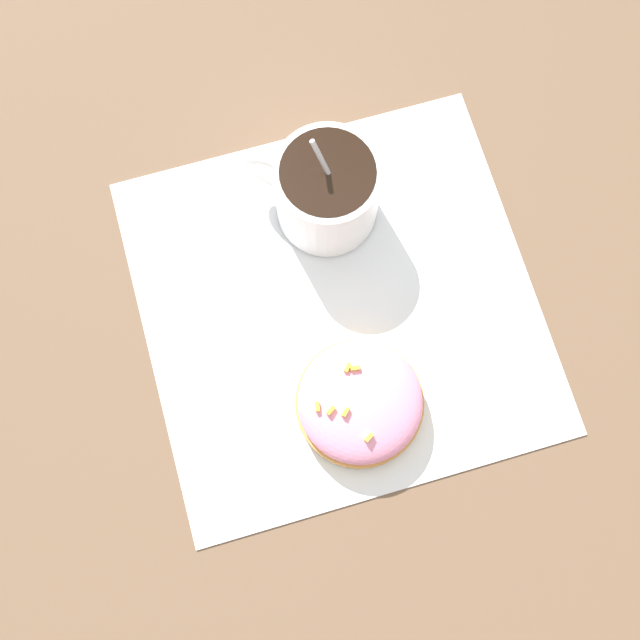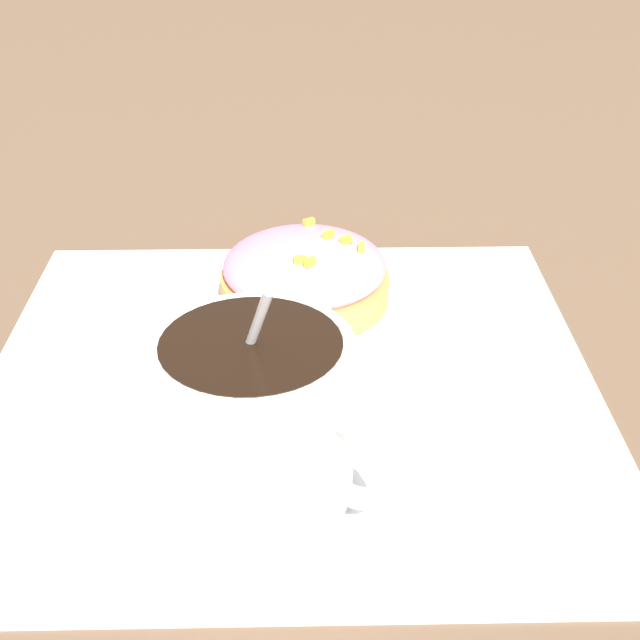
{
  "view_description": "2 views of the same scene",
  "coord_description": "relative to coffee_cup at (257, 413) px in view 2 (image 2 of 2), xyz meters",
  "views": [
    {
      "loc": [
        0.15,
        -0.04,
        0.59
      ],
      "look_at": [
        0.02,
        -0.02,
        0.04
      ],
      "focal_mm": 42.0,
      "sensor_mm": 36.0,
      "label": 1
    },
    {
      "loc": [
        -0.37,
        -0.04,
        0.26
      ],
      "look_at": [
        -0.0,
        -0.02,
        0.04
      ],
      "focal_mm": 50.0,
      "sensor_mm": 36.0,
      "label": 2
    }
  ],
  "objects": [
    {
      "name": "ground_plane",
      "position": [
        0.08,
        -0.0,
        -0.04
      ],
      "size": [
        3.0,
        3.0,
        0.0
      ],
      "primitive_type": "plane",
      "color": "brown"
    },
    {
      "name": "coffee_cup",
      "position": [
        0.0,
        0.0,
        0.0
      ],
      "size": [
        0.08,
        0.1,
        0.1
      ],
      "color": "white",
      "rests_on": "paper_napkin"
    },
    {
      "name": "frosted_pastry",
      "position": [
        0.17,
        -0.0,
        -0.02
      ],
      "size": [
        0.1,
        0.1,
        0.04
      ],
      "color": "#D19347",
      "rests_on": "paper_napkin"
    },
    {
      "name": "paper_napkin",
      "position": [
        0.08,
        -0.0,
        -0.04
      ],
      "size": [
        0.34,
        0.34,
        0.0
      ],
      "color": "white",
      "rests_on": "ground_plane"
    }
  ]
}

